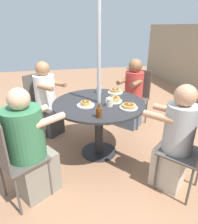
# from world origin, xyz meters

# --- Properties ---
(ground_plane) EXTENTS (12.00, 12.00, 0.00)m
(ground_plane) POSITION_xyz_m (0.00, 0.00, 0.00)
(ground_plane) COLOR #9E7051
(patio_table) EXTENTS (1.19, 1.19, 0.76)m
(patio_table) POSITION_xyz_m (0.00, 0.00, 0.62)
(patio_table) COLOR #28282B
(patio_table) RESTS_ON ground
(umbrella_pole) EXTENTS (0.05, 0.05, 2.09)m
(umbrella_pole) POSITION_xyz_m (0.00, 0.00, 1.05)
(umbrella_pole) COLOR #ADADB2
(umbrella_pole) RESTS_ON ground
(patio_chair_north) EXTENTS (0.57, 0.57, 0.96)m
(patio_chair_north) POSITION_xyz_m (0.92, 0.74, 0.55)
(patio_chair_north) COLOR #514C47
(patio_chair_north) RESTS_ON ground
(diner_north) EXTENTS (0.54, 0.52, 1.18)m
(diner_north) POSITION_xyz_m (0.78, 0.63, 0.55)
(diner_north) COLOR beige
(diner_north) RESTS_ON ground
(patio_chair_east) EXTENTS (0.57, 0.57, 0.96)m
(patio_chair_east) POSITION_xyz_m (-0.80, 0.86, 0.55)
(patio_chair_east) COLOR #514C47
(patio_chair_east) RESTS_ON ground
(diner_east) EXTENTS (0.53, 0.53, 1.18)m
(diner_east) POSITION_xyz_m (-0.68, 0.74, 0.56)
(diner_east) COLOR slate
(diner_east) RESTS_ON ground
(patio_chair_south) EXTENTS (0.57, 0.57, 0.96)m
(patio_chair_south) POSITION_xyz_m (-0.86, -0.80, 0.55)
(patio_chair_south) COLOR #514C47
(patio_chair_south) RESTS_ON ground
(diner_south) EXTENTS (0.54, 0.53, 1.18)m
(diner_south) POSITION_xyz_m (-0.74, -0.68, 0.55)
(diner_south) COLOR #3D3D42
(diner_south) RESTS_ON ground
(patio_chair_west) EXTENTS (0.56, 0.56, 0.96)m
(patio_chair_west) POSITION_xyz_m (0.66, -0.97, 0.55)
(patio_chair_west) COLOR #514C47
(patio_chair_west) RESTS_ON ground
(diner_west) EXTENTS (0.58, 0.61, 1.18)m
(diner_west) POSITION_xyz_m (0.56, -0.83, 0.53)
(diner_west) COLOR gray
(diner_west) RESTS_ON ground
(pancake_plate_a) EXTENTS (0.21, 0.21, 0.07)m
(pancake_plate_a) POSITION_xyz_m (0.09, -0.19, 0.78)
(pancake_plate_a) COLOR white
(pancake_plate_a) RESTS_ON patio_table
(pancake_plate_b) EXTENTS (0.21, 0.21, 0.07)m
(pancake_plate_b) POSITION_xyz_m (0.02, 0.19, 0.79)
(pancake_plate_b) COLOR white
(pancake_plate_b) RESTS_ON patio_table
(pancake_plate_c) EXTENTS (0.21, 0.21, 0.06)m
(pancake_plate_c) POSITION_xyz_m (0.27, 0.30, 0.78)
(pancake_plate_c) COLOR white
(pancake_plate_c) RESTS_ON patio_table
(pancake_plate_d) EXTENTS (0.21, 0.21, 0.07)m
(pancake_plate_d) POSITION_xyz_m (-0.33, 0.32, 0.79)
(pancake_plate_d) COLOR white
(pancake_plate_d) RESTS_ON patio_table
(syrup_bottle) EXTENTS (0.08, 0.06, 0.15)m
(syrup_bottle) POSITION_xyz_m (0.45, -0.10, 0.82)
(syrup_bottle) COLOR #602D0F
(syrup_bottle) RESTS_ON patio_table
(coffee_cup) EXTENTS (0.09, 0.09, 0.10)m
(coffee_cup) POSITION_xyz_m (0.16, 0.10, 0.81)
(coffee_cup) COLOR beige
(coffee_cup) RESTS_ON patio_table
(drinking_glass_a) EXTENTS (0.07, 0.07, 0.11)m
(drinking_glass_a) POSITION_xyz_m (-0.38, 0.08, 0.82)
(drinking_glass_a) COLOR silver
(drinking_glass_a) RESTS_ON patio_table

